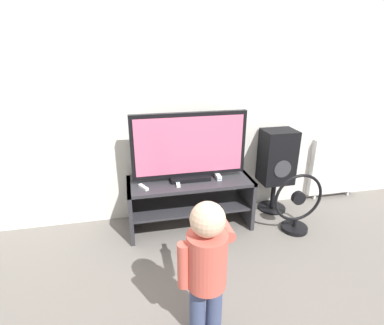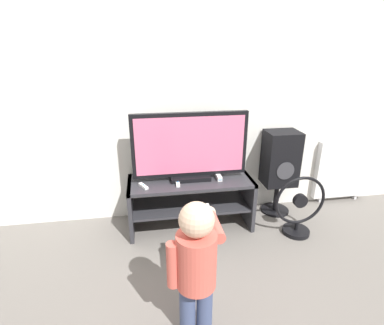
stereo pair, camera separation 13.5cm
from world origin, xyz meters
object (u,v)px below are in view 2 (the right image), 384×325
Objects in this scene: child at (196,260)px; remote_secondary at (178,183)px; game_console at (218,177)px; remote_primary at (143,186)px; radiator at (343,169)px; floor_fan at (299,209)px; television at (190,147)px; speaker_tower at (280,161)px.

remote_secondary is at bearing 88.93° from child.
game_console is 0.72m from remote_primary.
remote_secondary is 1.94m from radiator.
television is at bearing 161.87° from floor_fan.
floor_fan reaches higher than game_console.
child is at bearing -109.69° from game_console.
floor_fan is at bearing -18.13° from television.
remote_primary is 2.26m from radiator.
speaker_tower reaches higher than remote_primary.
television is 1.85m from radiator.
television is 1.16× the size of child.
floor_fan is (1.12, -0.22, -0.25)m from remote_secondary.
floor_fan is at bearing -145.65° from radiator.
radiator is at bearing 9.71° from game_console.
television is at bearing 171.88° from game_console.
speaker_tower is (1.09, 0.21, 0.07)m from remote_secondary.
remote_secondary is at bearing -170.33° from game_console.
remote_primary is 0.14× the size of child.
remote_secondary is 0.15× the size of speaker_tower.
child is (-0.02, -1.10, 0.03)m from remote_secondary.
floor_fan is at bearing -86.28° from speaker_tower.
speaker_tower is at bearing 9.00° from remote_primary.
radiator is (1.78, 0.22, -0.43)m from television.
speaker_tower is at bearing 93.72° from floor_fan.
remote_primary is at bearing -173.82° from game_console.
remote_primary is at bearing -171.41° from radiator.
game_console is at bearing 158.38° from floor_fan.
television reaches higher than remote_secondary.
child is (0.29, -1.10, 0.03)m from remote_primary.
television is 8.17× the size of remote_primary.
radiator is (1.93, 1.43, -0.15)m from child.
radiator is at bearing 8.59° from remote_primary.
game_console is at bearing 9.67° from remote_secondary.
radiator reaches higher than game_console.
child reaches higher than game_console.
remote_secondary is 0.14× the size of child.
speaker_tower is (0.96, 0.11, -0.23)m from television.
remote_secondary is at bearing 1.68° from remote_primary.
television is 1.19× the size of speaker_tower.
floor_fan reaches higher than remote_secondary.
child reaches higher than remote_primary.
remote_secondary is 1.11m from child.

